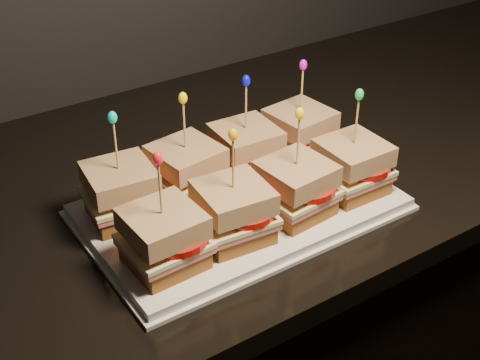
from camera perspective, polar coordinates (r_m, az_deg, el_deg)
granite_slab at (r=0.98m, az=-17.19°, el=-4.63°), size 2.69×0.68×0.04m
platter at (r=0.95m, az=-0.00°, el=-2.35°), size 0.42×0.26×0.02m
platter_rim at (r=0.95m, az=-0.00°, el=-2.64°), size 0.43×0.27×0.01m
sandwich_0_bread_bot at (r=0.92m, az=-9.95°, el=-2.43°), size 0.09×0.09×0.02m
sandwich_0_ham at (r=0.91m, az=-10.05°, el=-1.62°), size 0.10×0.10×0.01m
sandwich_0_cheese at (r=0.91m, az=-10.09°, el=-1.26°), size 0.10×0.10×0.01m
sandwich_0_tomato at (r=0.90m, az=-9.29°, el=-0.81°), size 0.08×0.08×0.01m
sandwich_0_bread_top at (r=0.90m, az=-10.25°, el=0.17°), size 0.10×0.10×0.03m
sandwich_0_pick at (r=0.87m, az=-10.53°, el=2.65°), size 0.00×0.00×0.09m
sandwich_0_frill at (r=0.85m, az=-10.83°, el=5.27°), size 0.01×0.01×0.02m
sandwich_1_bread_bot at (r=0.96m, az=-4.52°, el=-0.55°), size 0.10×0.10×0.02m
sandwich_1_ham at (r=0.95m, az=-4.56°, el=0.25°), size 0.10×0.10×0.01m
sandwich_1_cheese at (r=0.95m, az=-4.57°, el=0.61°), size 0.11×0.10×0.01m
sandwich_1_tomato at (r=0.94m, az=-3.78°, el=1.05°), size 0.08×0.08×0.01m
sandwich_1_bread_top at (r=0.93m, az=-4.64°, el=2.00°), size 0.10×0.10×0.03m
sandwich_1_pick at (r=0.91m, az=-4.77°, el=4.43°), size 0.00×0.00×0.09m
sandwich_1_frill at (r=0.89m, az=-4.90°, el=6.99°), size 0.01×0.01×0.02m
sandwich_2_bread_bot at (r=1.00m, az=0.48°, el=1.19°), size 0.09×0.09×0.02m
sandwich_2_ham at (r=0.99m, az=0.49°, el=1.97°), size 0.10×0.09×0.01m
sandwich_2_cheese at (r=0.99m, az=0.49°, el=2.32°), size 0.10×0.10×0.01m
sandwich_2_tomato at (r=0.99m, az=1.27°, el=2.74°), size 0.08×0.08×0.01m
sandwich_2_bread_top at (r=0.98m, az=0.50°, el=3.67°), size 0.09×0.09×0.03m
sandwich_2_pick at (r=0.96m, az=0.51°, el=6.02°), size 0.00×0.00×0.09m
sandwich_2_frill at (r=0.94m, az=0.52°, el=8.48°), size 0.01×0.01×0.02m
sandwich_3_bread_bot at (r=1.05m, az=5.03°, el=2.76°), size 0.09×0.09×0.02m
sandwich_3_ham at (r=1.05m, az=5.07°, el=3.51°), size 0.10×0.10×0.01m
sandwich_3_cheese at (r=1.04m, az=5.09°, el=3.85°), size 0.10×0.10×0.01m
sandwich_3_tomato at (r=1.04m, az=5.84°, el=4.25°), size 0.08×0.08×0.01m
sandwich_3_bread_top at (r=1.03m, az=5.16°, el=5.15°), size 0.10×0.10×0.03m
sandwich_3_pick at (r=1.01m, az=5.29°, el=7.40°), size 0.00×0.00×0.09m
sandwich_3_frill at (r=0.99m, az=5.42°, el=9.76°), size 0.01×0.01×0.02m
sandwich_4_bread_bot at (r=0.83m, az=-6.40°, el=-6.43°), size 0.09×0.09×0.02m
sandwich_4_ham at (r=0.82m, az=-6.47°, el=-5.57°), size 0.10×0.09×0.01m
sandwich_4_cheese at (r=0.82m, az=-6.50°, el=-5.19°), size 0.10×0.10×0.01m
sandwich_4_tomato at (r=0.81m, az=-5.59°, el=-4.71°), size 0.08×0.08×0.01m
sandwich_4_bread_top at (r=0.80m, az=-6.62°, el=-3.68°), size 0.09×0.09×0.03m
sandwich_4_pick at (r=0.78m, az=-6.82°, el=-1.02°), size 0.00×0.00×0.09m
sandwich_4_frill at (r=0.75m, az=-7.04°, el=1.83°), size 0.01×0.01×0.02m
sandwich_5_bread_bot at (r=0.87m, az=-0.56°, el=-4.16°), size 0.09×0.09×0.02m
sandwich_5_ham at (r=0.86m, az=-0.56°, el=-3.32°), size 0.10×0.10×0.01m
sandwich_5_cheese at (r=0.86m, az=-0.57°, el=-2.94°), size 0.10×0.10×0.01m
sandwich_5_tomato at (r=0.86m, az=0.32°, el=-2.47°), size 0.08×0.08×0.01m
sandwich_5_bread_top at (r=0.84m, az=-0.58°, el=-1.46°), size 0.09×0.09×0.03m
sandwich_5_pick at (r=0.82m, az=-0.59°, el=1.13°), size 0.00×0.00×0.09m
sandwich_5_frill at (r=0.80m, az=-0.61°, el=3.89°), size 0.01×0.01×0.02m
sandwich_6_bread_bot at (r=0.92m, az=4.70°, el=-2.08°), size 0.09×0.09×0.02m
sandwich_6_ham at (r=0.91m, az=4.75°, el=-1.26°), size 0.10×0.10×0.01m
sandwich_6_cheese at (r=0.91m, az=4.76°, el=-0.89°), size 0.10×0.10×0.01m
sandwich_6_tomato at (r=0.91m, az=5.62°, el=-0.44°), size 0.08×0.08×0.01m
sandwich_6_bread_top at (r=0.89m, az=4.84°, el=0.54°), size 0.09×0.09×0.03m
sandwich_6_pick at (r=0.87m, az=4.98°, el=3.04°), size 0.00×0.00×0.09m
sandwich_6_frill at (r=0.85m, az=5.12°, el=5.68°), size 0.01×0.01×0.02m
sandwich_7_bread_bot at (r=0.98m, az=9.38°, el=-0.20°), size 0.09×0.09×0.02m
sandwich_7_ham at (r=0.97m, az=9.47°, el=0.59°), size 0.09×0.09×0.01m
sandwich_7_cheese at (r=0.97m, az=9.50°, el=0.94°), size 0.10×0.09×0.01m
sandwich_7_tomato at (r=0.96m, az=10.31°, el=1.37°), size 0.08×0.08×0.01m
sandwich_7_bread_top at (r=0.95m, az=9.65°, el=2.31°), size 0.09×0.09×0.03m
sandwich_7_pick at (r=0.93m, az=9.89°, el=4.69°), size 0.00×0.00×0.09m
sandwich_7_frill at (r=0.91m, az=10.16°, el=7.20°), size 0.01×0.01×0.02m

